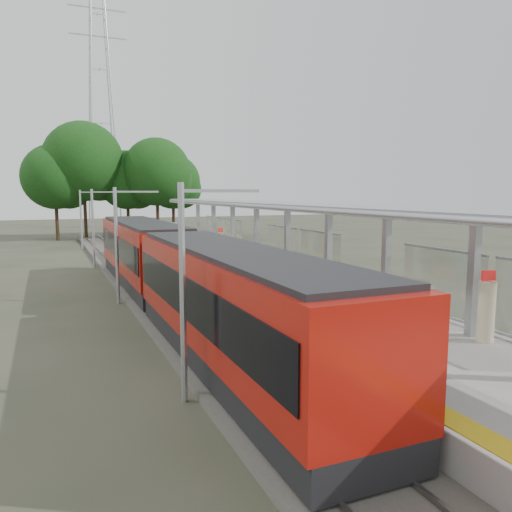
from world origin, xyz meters
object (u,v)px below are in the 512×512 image
at_px(info_pillar_near, 486,311).
at_px(info_pillar_far, 220,243).
at_px(train, 174,269).
at_px(bench_mid, 355,279).
at_px(bench_far, 257,251).
at_px(litter_bin, 360,287).

relative_size(info_pillar_near, info_pillar_far, 1.14).
height_order(train, bench_mid, train).
bearing_deg(info_pillar_far, info_pillar_near, -107.52).
bearing_deg(bench_mid, bench_far, 70.25).
bearing_deg(train, bench_mid, -19.40).
distance_m(train, litter_bin, 7.55).
relative_size(train, litter_bin, 29.47).
xyz_separation_m(train, bench_far, (7.07, 7.91, -0.46)).
bearing_deg(litter_bin, info_pillar_far, 91.68).
relative_size(bench_mid, bench_far, 0.95).
xyz_separation_m(info_pillar_near, litter_bin, (0.07, 6.15, -0.41)).
bearing_deg(info_pillar_near, litter_bin, 103.31).
relative_size(bench_mid, info_pillar_near, 0.79).
height_order(bench_far, info_pillar_far, info_pillar_far).
xyz_separation_m(train, info_pillar_near, (6.43, -9.94, -0.17)).
relative_size(train, info_pillar_near, 13.60).
bearing_deg(litter_bin, info_pillar_near, -90.66).
height_order(bench_mid, bench_far, bench_far).
height_order(bench_far, litter_bin, bench_far).
distance_m(train, info_pillar_near, 11.84).
height_order(info_pillar_near, litter_bin, info_pillar_near).
bearing_deg(bench_far, bench_mid, -84.28).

